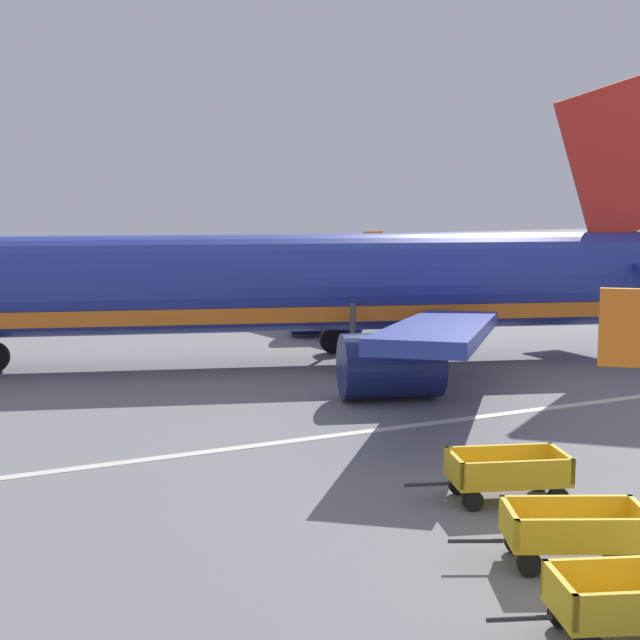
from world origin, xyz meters
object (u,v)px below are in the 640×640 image
baggage_cart_second_in_row (635,603)px  baggage_cart_third_in_row (574,532)px  baggage_cart_fourth_in_row (507,474)px  airplane (305,285)px

baggage_cart_second_in_row → baggage_cart_third_in_row: same height
baggage_cart_second_in_row → baggage_cart_fourth_in_row: (2.36, 6.23, 0.00)m
baggage_cart_third_in_row → baggage_cart_fourth_in_row: bearing=71.9°
baggage_cart_third_in_row → baggage_cart_fourth_in_row: size_ratio=0.98×
airplane → baggage_cart_fourth_in_row: (-3.18, -16.82, -2.45)m
airplane → baggage_cart_fourth_in_row: 17.29m
airplane → baggage_cart_second_in_row: bearing=-103.5°
airplane → baggage_cart_second_in_row: size_ratio=10.27×
airplane → baggage_cart_third_in_row: (-4.31, -20.27, -2.45)m
baggage_cart_second_in_row → baggage_cart_fourth_in_row: bearing=69.2°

